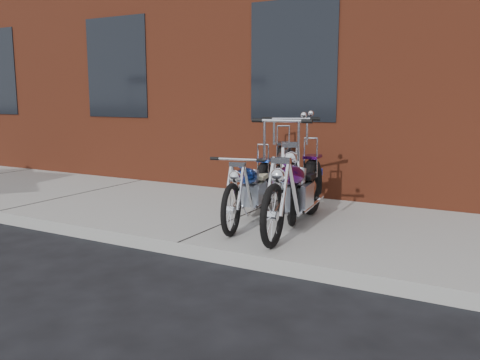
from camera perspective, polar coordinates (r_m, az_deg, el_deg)
The scene contains 5 objects.
ground at distance 5.48m, azimuth -6.97°, elevation -8.49°, with size 120.00×120.00×0.00m, color black.
sidewalk at distance 6.68m, azimuth 0.60°, elevation -4.49°, with size 22.00×3.00×0.15m, color #9A9895.
chopper_purple at distance 5.94m, azimuth 6.34°, elevation -1.43°, with size 0.57×2.30×1.30m.
chopper_blue at distance 6.28m, azimuth 1.23°, elevation -1.23°, with size 0.62×2.03×0.89m.
chopper_third at distance 6.96m, azimuth 5.22°, elevation 0.47°, with size 1.28×2.28×1.28m.
Camera 1 is at (3.09, -4.21, 1.67)m, focal length 38.00 mm.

